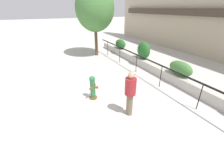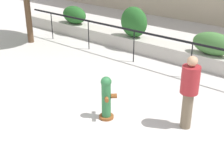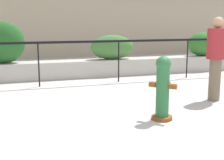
{
  "view_description": "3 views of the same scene",
  "coord_description": "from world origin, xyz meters",
  "px_view_note": "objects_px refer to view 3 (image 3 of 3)",
  "views": [
    {
      "loc": [
        5.07,
        -0.28,
        3.66
      ],
      "look_at": [
        -0.92,
        2.63,
        0.45
      ],
      "focal_mm": 24.0,
      "sensor_mm": 36.0,
      "label": 1
    },
    {
      "loc": [
        3.81,
        -3.43,
        3.95
      ],
      "look_at": [
        -0.63,
        1.91,
        0.79
      ],
      "focal_mm": 50.0,
      "sensor_mm": 36.0,
      "label": 2
    },
    {
      "loc": [
        -2.82,
        -3.1,
        1.62
      ],
      "look_at": [
        -0.77,
        3.13,
        0.41
      ],
      "focal_mm": 50.0,
      "sensor_mm": 36.0,
      "label": 3
    }
  ],
  "objects_px": {
    "fire_hydrant": "(163,88)",
    "pedestrian": "(216,54)",
    "hedge_bush_3": "(202,44)",
    "hedge_bush_1": "(4,42)",
    "hedge_bush_2": "(112,47)"
  },
  "relations": [
    {
      "from": "hedge_bush_1",
      "to": "hedge_bush_2",
      "type": "relative_size",
      "value": 0.84
    },
    {
      "from": "hedge_bush_3",
      "to": "fire_hydrant",
      "type": "distance_m",
      "value": 5.93
    },
    {
      "from": "hedge_bush_1",
      "to": "fire_hydrant",
      "type": "height_order",
      "value": "hedge_bush_1"
    },
    {
      "from": "hedge_bush_3",
      "to": "pedestrian",
      "type": "relative_size",
      "value": 0.58
    },
    {
      "from": "fire_hydrant",
      "to": "hedge_bush_2",
      "type": "bearing_deg",
      "value": 82.35
    },
    {
      "from": "hedge_bush_3",
      "to": "fire_hydrant",
      "type": "relative_size",
      "value": 0.92
    },
    {
      "from": "hedge_bush_2",
      "to": "hedge_bush_3",
      "type": "relative_size",
      "value": 1.37
    },
    {
      "from": "fire_hydrant",
      "to": "pedestrian",
      "type": "distance_m",
      "value": 1.9
    },
    {
      "from": "hedge_bush_1",
      "to": "hedge_bush_2",
      "type": "distance_m",
      "value": 3.15
    },
    {
      "from": "pedestrian",
      "to": "hedge_bush_3",
      "type": "bearing_deg",
      "value": 59.67
    },
    {
      "from": "hedge_bush_2",
      "to": "fire_hydrant",
      "type": "bearing_deg",
      "value": -97.65
    },
    {
      "from": "hedge_bush_3",
      "to": "fire_hydrant",
      "type": "bearing_deg",
      "value": -129.98
    },
    {
      "from": "hedge_bush_1",
      "to": "hedge_bush_3",
      "type": "bearing_deg",
      "value": 0.0
    },
    {
      "from": "hedge_bush_2",
      "to": "fire_hydrant",
      "type": "xyz_separation_m",
      "value": [
        -0.61,
        -4.54,
        -0.32
      ]
    },
    {
      "from": "hedge_bush_3",
      "to": "pedestrian",
      "type": "distance_m",
      "value": 4.27
    }
  ]
}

